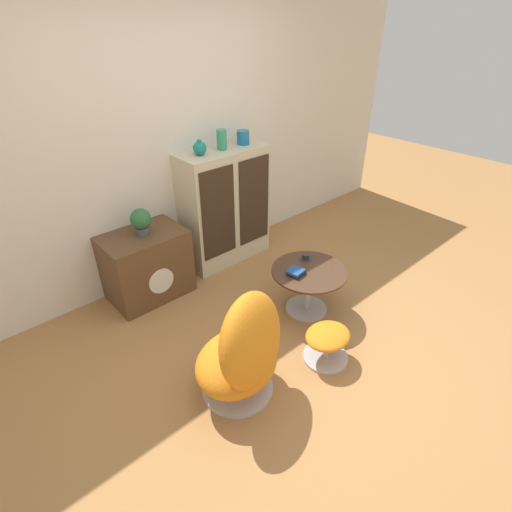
{
  "coord_description": "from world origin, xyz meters",
  "views": [
    {
      "loc": [
        -1.77,
        -1.47,
        2.27
      ],
      "look_at": [
        0.1,
        0.6,
        0.55
      ],
      "focal_mm": 28.0,
      "sensor_mm": 36.0,
      "label": 1
    }
  ],
  "objects_px": {
    "coffee_table": "(308,282)",
    "book_stack": "(296,272)",
    "egg_chair": "(244,352)",
    "vase_leftmost": "(200,148)",
    "tv_console": "(147,265)",
    "sideboard": "(225,207)",
    "vase_inner_right": "(243,137)",
    "potted_plant": "(141,221)",
    "vase_inner_left": "(222,140)",
    "ottoman": "(327,340)",
    "teacup": "(306,257)"
  },
  "relations": [
    {
      "from": "coffee_table",
      "to": "ottoman",
      "type": "bearing_deg",
      "value": -123.96
    },
    {
      "from": "vase_leftmost",
      "to": "potted_plant",
      "type": "bearing_deg",
      "value": -175.9
    },
    {
      "from": "egg_chair",
      "to": "potted_plant",
      "type": "xyz_separation_m",
      "value": [
        0.11,
        1.46,
        0.38
      ]
    },
    {
      "from": "ottoman",
      "to": "book_stack",
      "type": "relative_size",
      "value": 2.43
    },
    {
      "from": "sideboard",
      "to": "ottoman",
      "type": "xyz_separation_m",
      "value": [
        -0.38,
        -1.68,
        -0.4
      ]
    },
    {
      "from": "vase_inner_right",
      "to": "book_stack",
      "type": "height_order",
      "value": "vase_inner_right"
    },
    {
      "from": "vase_inner_right",
      "to": "potted_plant",
      "type": "distance_m",
      "value": 1.28
    },
    {
      "from": "tv_console",
      "to": "teacup",
      "type": "xyz_separation_m",
      "value": [
        1.01,
        -1.0,
        0.12
      ]
    },
    {
      "from": "coffee_table",
      "to": "book_stack",
      "type": "bearing_deg",
      "value": 164.16
    },
    {
      "from": "egg_chair",
      "to": "vase_leftmost",
      "type": "height_order",
      "value": "vase_leftmost"
    },
    {
      "from": "egg_chair",
      "to": "vase_leftmost",
      "type": "bearing_deg",
      "value": 62.33
    },
    {
      "from": "ottoman",
      "to": "book_stack",
      "type": "height_order",
      "value": "book_stack"
    },
    {
      "from": "coffee_table",
      "to": "vase_inner_right",
      "type": "relative_size",
      "value": 4.88
    },
    {
      "from": "tv_console",
      "to": "potted_plant",
      "type": "distance_m",
      "value": 0.44
    },
    {
      "from": "ottoman",
      "to": "book_stack",
      "type": "xyz_separation_m",
      "value": [
        0.21,
        0.53,
        0.25
      ]
    },
    {
      "from": "egg_chair",
      "to": "book_stack",
      "type": "xyz_separation_m",
      "value": [
        0.87,
        0.35,
        0.06
      ]
    },
    {
      "from": "sideboard",
      "to": "book_stack",
      "type": "height_order",
      "value": "sideboard"
    },
    {
      "from": "coffee_table",
      "to": "vase_inner_left",
      "type": "distance_m",
      "value": 1.53
    },
    {
      "from": "tv_console",
      "to": "vase_leftmost",
      "type": "height_order",
      "value": "vase_leftmost"
    },
    {
      "from": "egg_chair",
      "to": "vase_leftmost",
      "type": "relative_size",
      "value": 6.1
    },
    {
      "from": "sideboard",
      "to": "vase_leftmost",
      "type": "distance_m",
      "value": 0.69
    },
    {
      "from": "potted_plant",
      "to": "book_stack",
      "type": "relative_size",
      "value": 1.57
    },
    {
      "from": "sideboard",
      "to": "book_stack",
      "type": "bearing_deg",
      "value": -98.34
    },
    {
      "from": "tv_console",
      "to": "vase_inner_left",
      "type": "xyz_separation_m",
      "value": [
        0.95,
        0.05,
        0.95
      ]
    },
    {
      "from": "coffee_table",
      "to": "egg_chair",
      "type": "bearing_deg",
      "value": -162.31
    },
    {
      "from": "ottoman",
      "to": "potted_plant",
      "type": "bearing_deg",
      "value": 108.83
    },
    {
      "from": "sideboard",
      "to": "vase_leftmost",
      "type": "bearing_deg",
      "value": 179.11
    },
    {
      "from": "coffee_table",
      "to": "book_stack",
      "type": "height_order",
      "value": "book_stack"
    },
    {
      "from": "book_stack",
      "to": "tv_console",
      "type": "bearing_deg",
      "value": 125.25
    },
    {
      "from": "vase_inner_left",
      "to": "potted_plant",
      "type": "bearing_deg",
      "value": -177.0
    },
    {
      "from": "vase_leftmost",
      "to": "book_stack",
      "type": "relative_size",
      "value": 0.93
    },
    {
      "from": "sideboard",
      "to": "coffee_table",
      "type": "distance_m",
      "value": 1.22
    },
    {
      "from": "vase_inner_left",
      "to": "book_stack",
      "type": "xyz_separation_m",
      "value": [
        -0.17,
        -1.15,
        -0.82
      ]
    },
    {
      "from": "ottoman",
      "to": "vase_inner_right",
      "type": "distance_m",
      "value": 2.08
    },
    {
      "from": "teacup",
      "to": "vase_inner_right",
      "type": "bearing_deg",
      "value": 79.53
    },
    {
      "from": "coffee_table",
      "to": "vase_leftmost",
      "type": "height_order",
      "value": "vase_leftmost"
    },
    {
      "from": "ottoman",
      "to": "vase_inner_left",
      "type": "xyz_separation_m",
      "value": [
        0.38,
        1.68,
        1.08
      ]
    },
    {
      "from": "ottoman",
      "to": "vase_inner_left",
      "type": "distance_m",
      "value": 2.03
    },
    {
      "from": "potted_plant",
      "to": "vase_leftmost",
      "type": "bearing_deg",
      "value": 4.1
    },
    {
      "from": "teacup",
      "to": "sideboard",
      "type": "bearing_deg",
      "value": 93.52
    },
    {
      "from": "ottoman",
      "to": "coffee_table",
      "type": "relative_size",
      "value": 0.56
    },
    {
      "from": "vase_leftmost",
      "to": "potted_plant",
      "type": "relative_size",
      "value": 0.59
    },
    {
      "from": "egg_chair",
      "to": "tv_console",
      "type": "bearing_deg",
      "value": 86.41
    },
    {
      "from": "egg_chair",
      "to": "teacup",
      "type": "relative_size",
      "value": 7.91
    },
    {
      "from": "tv_console",
      "to": "sideboard",
      "type": "bearing_deg",
      "value": 2.76
    },
    {
      "from": "egg_chair",
      "to": "vase_inner_left",
      "type": "bearing_deg",
      "value": 55.4
    },
    {
      "from": "vase_inner_right",
      "to": "potted_plant",
      "type": "xyz_separation_m",
      "value": [
        -1.19,
        -0.05,
        -0.48
      ]
    },
    {
      "from": "egg_chair",
      "to": "teacup",
      "type": "distance_m",
      "value": 1.2
    },
    {
      "from": "vase_inner_left",
      "to": "egg_chair",
      "type": "bearing_deg",
      "value": -124.6
    },
    {
      "from": "vase_inner_left",
      "to": "coffee_table",
      "type": "bearing_deg",
      "value": -92.06
    }
  ]
}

